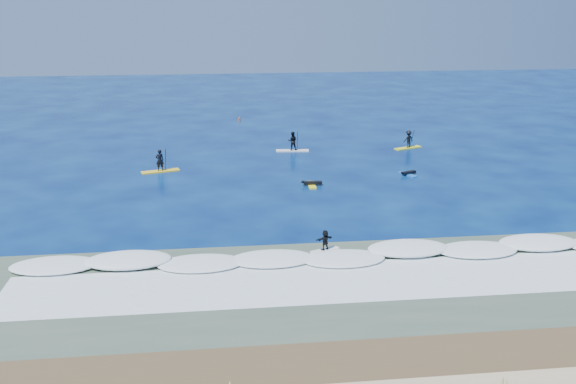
{
  "coord_description": "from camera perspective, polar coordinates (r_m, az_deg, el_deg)",
  "views": [
    {
      "loc": [
        -5.98,
        -43.16,
        14.4
      ],
      "look_at": [
        -0.8,
        1.18,
        0.6
      ],
      "focal_mm": 40.0,
      "sensor_mm": 36.0,
      "label": 1
    }
  ],
  "objects": [
    {
      "name": "shallow_water",
      "position": [
        33.07,
        4.49,
        -8.68
      ],
      "size": [
        90.0,
        13.0,
        0.01
      ],
      "primitive_type": "cube",
      "color": "#3B5143",
      "rests_on": "ground"
    },
    {
      "name": "wet_sand_strip",
      "position": [
        26.69,
        7.66,
        -15.64
      ],
      "size": [
        90.0,
        5.0,
        0.08
      ],
      "primitive_type": "cube",
      "color": "brown",
      "rests_on": "ground"
    },
    {
      "name": "prone_paddler_far",
      "position": [
        54.27,
        10.62,
        1.64
      ],
      "size": [
        1.44,
        1.92,
        0.39
      ],
      "rotation": [
        0.0,
        0.0,
        1.98
      ],
      "color": "blue",
      "rests_on": "ground"
    },
    {
      "name": "sup_paddler_center",
      "position": [
        61.41,
        0.4,
        4.4
      ],
      "size": [
        3.18,
        1.06,
        2.19
      ],
      "rotation": [
        0.0,
        0.0,
        -0.09
      ],
      "color": "silver",
      "rests_on": "ground"
    },
    {
      "name": "wave_surfer",
      "position": [
        37.14,
        3.32,
        -4.43
      ],
      "size": [
        1.81,
        1.17,
        1.28
      ],
      "rotation": [
        0.0,
        0.0,
        0.42
      ],
      "color": "silver",
      "rests_on": "breaking_wave"
    },
    {
      "name": "sup_paddler_right",
      "position": [
        63.64,
        10.65,
        4.53
      ],
      "size": [
        2.94,
        1.79,
        2.03
      ],
      "rotation": [
        0.0,
        0.0,
        0.4
      ],
      "color": "yellow",
      "rests_on": "ground"
    },
    {
      "name": "ground",
      "position": [
        45.89,
        1.17,
        -1.11
      ],
      "size": [
        160.0,
        160.0,
        0.0
      ],
      "primitive_type": "plane",
      "color": "#031144",
      "rests_on": "ground"
    },
    {
      "name": "whitewater",
      "position": [
        33.95,
        4.16,
        -7.96
      ],
      "size": [
        34.0,
        5.0,
        0.02
      ],
      "primitive_type": "cube",
      "color": "silver",
      "rests_on": "ground"
    },
    {
      "name": "prone_paddler_near",
      "position": [
        50.42,
        2.12,
        0.74
      ],
      "size": [
        1.65,
        2.09,
        0.43
      ],
      "rotation": [
        0.0,
        0.0,
        1.53
      ],
      "color": "yellow",
      "rests_on": "ground"
    },
    {
      "name": "breaking_wave",
      "position": [
        36.64,
        3.29,
        -5.99
      ],
      "size": [
        40.0,
        6.0,
        0.3
      ],
      "primitive_type": "cube",
      "color": "white",
      "rests_on": "ground"
    },
    {
      "name": "sup_paddler_left",
      "position": [
        55.24,
        -11.31,
        2.48
      ],
      "size": [
        3.28,
        1.66,
        2.23
      ],
      "rotation": [
        0.0,
        0.0,
        0.29
      ],
      "color": "yellow",
      "rests_on": "ground"
    },
    {
      "name": "marker_buoy",
      "position": [
        76.66,
        -4.34,
        6.49
      ],
      "size": [
        0.24,
        0.24,
        0.58
      ],
      "rotation": [
        0.0,
        0.0,
        0.18
      ],
      "color": "#CA4D12",
      "rests_on": "ground"
    }
  ]
}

